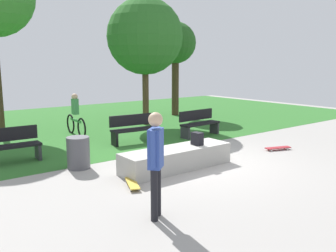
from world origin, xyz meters
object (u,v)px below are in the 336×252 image
park_bench_by_oak (135,128)px  tree_tall_oak (175,45)px  cyclist_on_bicycle (76,118)px  skateboard_by_ledge (132,183)px  concrete_ledge (177,158)px  park_bench_far_left (7,145)px  tree_broad_elm (145,37)px  skateboard_spare (278,148)px  backpack_on_ledge (197,139)px  skater_performing_trick (156,157)px  trash_bin (78,153)px  park_bench_near_lamppost (199,122)px

park_bench_by_oak → tree_tall_oak: bearing=39.5°
cyclist_on_bicycle → skateboard_by_ledge: bearing=-102.3°
park_bench_by_oak → skateboard_by_ledge: bearing=-123.0°
concrete_ledge → park_bench_far_left: (-3.16, 3.01, 0.22)m
tree_broad_elm → skateboard_spare: bearing=-84.5°
backpack_on_ledge → skater_performing_trick: 3.35m
skateboard_spare → trash_bin: 5.79m
skater_performing_trick → tree_broad_elm: (5.05, 7.78, 2.55)m
park_bench_near_lamppost → park_bench_far_left: 6.29m
concrete_ledge → park_bench_near_lamppost: (3.11, 2.61, 0.22)m
tree_tall_oak → trash_bin: tree_tall_oak is taller
skateboard_by_ledge → tree_tall_oak: tree_tall_oak is taller
trash_bin → skater_performing_trick: bearing=-92.6°
skateboard_by_ledge → park_bench_by_oak: park_bench_by_oak is taller
backpack_on_ledge → skateboard_spare: backpack_on_ledge is taller
concrete_ledge → skater_performing_trick: 2.99m
skater_performing_trick → skateboard_spare: skater_performing_trick is taller
skater_performing_trick → park_bench_far_left: 5.17m
tree_tall_oak → trash_bin: 9.94m
tree_tall_oak → tree_broad_elm: 3.02m
backpack_on_ledge → skateboard_spare: size_ratio=0.39×
skateboard_by_ledge → trash_bin: bearing=100.4°
tree_tall_oak → tree_broad_elm: (-2.69, -1.38, 0.17)m
skater_performing_trick → park_bench_far_left: (-1.10, 5.02, -0.57)m
park_bench_by_oak → tree_tall_oak: tree_tall_oak is taller
backpack_on_ledge → park_bench_by_oak: bearing=-2.6°
concrete_ledge → skateboard_by_ledge: 1.63m
skateboard_by_ledge → skater_performing_trick: bearing=-107.9°
park_bench_near_lamppost → tree_broad_elm: size_ratio=0.31×
backpack_on_ledge → park_bench_near_lamppost: park_bench_near_lamppost is taller
park_bench_near_lamppost → tree_tall_oak: tree_tall_oak is taller
skateboard_by_ledge → trash_bin: (-0.35, 1.91, 0.33)m
park_bench_far_left → park_bench_by_oak: bearing=0.7°
park_bench_far_left → trash_bin: park_bench_far_left is taller
park_bench_far_left → cyclist_on_bicycle: (2.88, 2.41, 0.15)m
park_bench_near_lamppost → tree_broad_elm: tree_broad_elm is taller
park_bench_by_oak → tree_tall_oak: 7.07m
skateboard_spare → cyclist_on_bicycle: 6.98m
park_bench_by_oak → tree_broad_elm: bearing=50.1°
park_bench_by_oak → tree_tall_oak: (4.96, 4.09, 2.95)m
park_bench_by_oak → trash_bin: size_ratio=2.09×
backpack_on_ledge → cyclist_on_bicycle: (-0.90, 5.47, -0.04)m
skater_performing_trick → skateboard_spare: 5.95m
trash_bin → cyclist_on_bicycle: 4.28m
skater_performing_trick → concrete_ledge: bearing=44.2°
concrete_ledge → park_bench_far_left: 4.37m
tree_tall_oak → skater_performing_trick: bearing=-130.2°
skater_performing_trick → tree_tall_oak: size_ratio=0.40×
concrete_ledge → tree_broad_elm: tree_broad_elm is taller
park_bench_far_left → trash_bin: bearing=-50.7°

